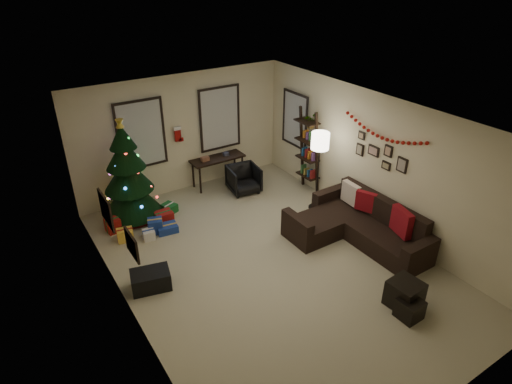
{
  "coord_description": "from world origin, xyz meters",
  "views": [
    {
      "loc": [
        -3.66,
        -5.19,
        4.9
      ],
      "look_at": [
        0.1,
        0.6,
        1.15
      ],
      "focal_mm": 30.7,
      "sensor_mm": 36.0,
      "label": 1
    }
  ],
  "objects_px": {
    "christmas_tree": "(128,178)",
    "sofa": "(357,227)",
    "desk": "(218,161)",
    "desk_chair": "(244,179)",
    "bookshelf": "(308,153)"
  },
  "relations": [
    {
      "from": "christmas_tree",
      "to": "sofa",
      "type": "distance_m",
      "value": 4.67
    },
    {
      "from": "christmas_tree",
      "to": "sofa",
      "type": "relative_size",
      "value": 0.89
    },
    {
      "from": "christmas_tree",
      "to": "sofa",
      "type": "bearing_deg",
      "value": -42.98
    },
    {
      "from": "sofa",
      "to": "desk",
      "type": "distance_m",
      "value": 3.7
    },
    {
      "from": "sofa",
      "to": "desk_chair",
      "type": "relative_size",
      "value": 3.95
    },
    {
      "from": "christmas_tree",
      "to": "bookshelf",
      "type": "xyz_separation_m",
      "value": [
        3.82,
        -1.06,
        0.04
      ]
    },
    {
      "from": "christmas_tree",
      "to": "desk",
      "type": "distance_m",
      "value": 2.29
    },
    {
      "from": "sofa",
      "to": "desk",
      "type": "relative_size",
      "value": 1.95
    },
    {
      "from": "desk_chair",
      "to": "sofa",
      "type": "bearing_deg",
      "value": -65.46
    },
    {
      "from": "desk",
      "to": "desk_chair",
      "type": "relative_size",
      "value": 2.02
    },
    {
      "from": "christmas_tree",
      "to": "desk",
      "type": "bearing_deg",
      "value": 8.89
    },
    {
      "from": "sofa",
      "to": "bookshelf",
      "type": "distance_m",
      "value": 2.25
    },
    {
      "from": "christmas_tree",
      "to": "bookshelf",
      "type": "bearing_deg",
      "value": -15.47
    },
    {
      "from": "desk_chair",
      "to": "desk",
      "type": "bearing_deg",
      "value": 124.84
    },
    {
      "from": "desk",
      "to": "desk_chair",
      "type": "height_order",
      "value": "desk"
    }
  ]
}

